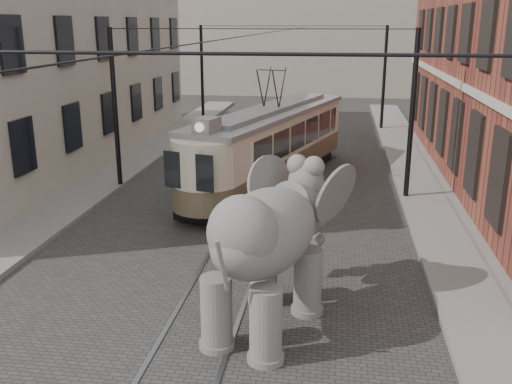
# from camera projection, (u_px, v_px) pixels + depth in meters

# --- Properties ---
(ground) EXTENTS (120.00, 120.00, 0.00)m
(ground) POSITION_uv_depth(u_px,v_px,m) (235.00, 255.00, 15.84)
(ground) COLOR #3B3937
(tram_rails) EXTENTS (1.54, 80.00, 0.02)m
(tram_rails) POSITION_uv_depth(u_px,v_px,m) (235.00, 255.00, 15.84)
(tram_rails) COLOR slate
(tram_rails) RESTS_ON ground
(sidewalk_right) EXTENTS (2.00, 60.00, 0.15)m
(sidewalk_right) POSITION_uv_depth(u_px,v_px,m) (461.00, 265.00, 15.00)
(sidewalk_right) COLOR slate
(sidewalk_right) RESTS_ON ground
(sidewalk_left) EXTENTS (2.00, 60.00, 0.15)m
(sidewalk_left) POSITION_uv_depth(u_px,v_px,m) (15.00, 240.00, 16.71)
(sidewalk_left) COLOR slate
(sidewalk_left) RESTS_ON ground
(stucco_building) EXTENTS (7.00, 24.00, 10.00)m
(stucco_building) POSITION_uv_depth(u_px,v_px,m) (29.00, 50.00, 25.42)
(stucco_building) COLOR #9E9583
(stucco_building) RESTS_ON ground
(distant_block) EXTENTS (28.00, 10.00, 14.00)m
(distant_block) POSITION_uv_depth(u_px,v_px,m) (313.00, 12.00, 51.80)
(distant_block) COLOR #9E9583
(distant_block) RESTS_ON ground
(catenary) EXTENTS (11.00, 30.20, 6.00)m
(catenary) POSITION_uv_depth(u_px,v_px,m) (254.00, 118.00, 19.76)
(catenary) COLOR black
(catenary) RESTS_ON ground
(tram) EXTENTS (5.47, 11.47, 4.47)m
(tram) POSITION_uv_depth(u_px,v_px,m) (271.00, 128.00, 22.29)
(tram) COLOR beige
(tram) RESTS_ON ground
(elephant) EXTENTS (4.56, 6.11, 3.33)m
(elephant) POSITION_uv_depth(u_px,v_px,m) (265.00, 255.00, 11.59)
(elephant) COLOR #5F5D58
(elephant) RESTS_ON ground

